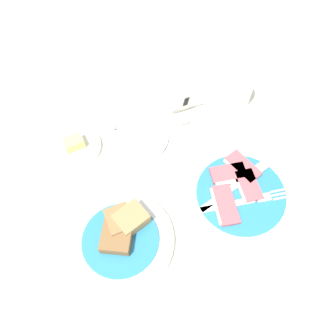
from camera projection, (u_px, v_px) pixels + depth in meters
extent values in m
plane|color=beige|center=(192.00, 195.00, 0.66)|extent=(3.00, 3.00, 0.00)
cylinder|color=silver|center=(240.00, 195.00, 0.65)|extent=(0.25, 0.25, 0.01)
cylinder|color=teal|center=(241.00, 194.00, 0.64)|extent=(0.18, 0.18, 0.00)
cube|color=#BC5156|center=(228.00, 173.00, 0.66)|extent=(0.07, 0.04, 0.01)
cube|color=beige|center=(231.00, 180.00, 0.65)|extent=(0.07, 0.02, 0.01)
cube|color=#BC5156|center=(226.00, 205.00, 0.62)|extent=(0.04, 0.09, 0.01)
cube|color=beige|center=(218.00, 206.00, 0.62)|extent=(0.02, 0.08, 0.01)
cube|color=#BC5156|center=(243.00, 166.00, 0.67)|extent=(0.06, 0.08, 0.01)
cube|color=beige|center=(237.00, 171.00, 0.66)|extent=(0.04, 0.07, 0.01)
cube|color=#BC5156|center=(249.00, 185.00, 0.65)|extent=(0.04, 0.07, 0.01)
cube|color=beige|center=(241.00, 187.00, 0.64)|extent=(0.01, 0.06, 0.01)
cube|color=silver|center=(228.00, 205.00, 0.63)|extent=(0.11, 0.02, 0.00)
cube|color=silver|center=(264.00, 198.00, 0.63)|extent=(0.03, 0.02, 0.00)
cube|color=silver|center=(283.00, 198.00, 0.63)|extent=(0.04, 0.01, 0.00)
cube|color=silver|center=(282.00, 194.00, 0.64)|extent=(0.04, 0.01, 0.00)
cube|color=silver|center=(280.00, 191.00, 0.64)|extent=(0.04, 0.01, 0.00)
cube|color=silver|center=(222.00, 195.00, 0.64)|extent=(0.10, 0.05, 0.00)
cube|color=#9EA0A5|center=(256.00, 171.00, 0.66)|extent=(0.08, 0.05, 0.00)
cylinder|color=silver|center=(121.00, 241.00, 0.60)|extent=(0.20, 0.20, 0.01)
cylinder|color=teal|center=(121.00, 239.00, 0.60)|extent=(0.14, 0.14, 0.00)
cube|color=brown|center=(117.00, 233.00, 0.59)|extent=(0.08, 0.09, 0.02)
cube|color=olive|center=(120.00, 221.00, 0.60)|extent=(0.05, 0.06, 0.03)
cube|color=#9E7A4C|center=(131.00, 219.00, 0.60)|extent=(0.07, 0.07, 0.03)
cylinder|color=white|center=(235.00, 90.00, 0.76)|extent=(0.08, 0.08, 0.06)
cylinder|color=white|center=(236.00, 83.00, 0.74)|extent=(0.06, 0.06, 0.01)
cylinder|color=silver|center=(76.00, 147.00, 0.71)|extent=(0.11, 0.11, 0.01)
cube|color=#F4E06B|center=(74.00, 143.00, 0.69)|extent=(0.05, 0.04, 0.02)
cube|color=white|center=(186.00, 102.00, 0.73)|extent=(0.06, 0.03, 0.07)
cube|color=white|center=(181.00, 95.00, 0.74)|extent=(0.06, 0.03, 0.07)
cube|color=black|center=(186.00, 102.00, 0.73)|extent=(0.01, 0.01, 0.04)
cube|color=silver|center=(220.00, 124.00, 0.74)|extent=(0.10, 0.05, 0.01)
ellipsoid|color=silver|center=(174.00, 120.00, 0.74)|extent=(0.07, 0.05, 0.01)
cube|color=silver|center=(147.00, 184.00, 0.67)|extent=(0.07, 0.10, 0.01)
ellipsoid|color=silver|center=(162.00, 142.00, 0.71)|extent=(0.06, 0.07, 0.01)
cube|color=silver|center=(141.00, 144.00, 0.72)|extent=(0.08, 0.09, 0.01)
ellipsoid|color=silver|center=(104.00, 122.00, 0.74)|extent=(0.07, 0.07, 0.01)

